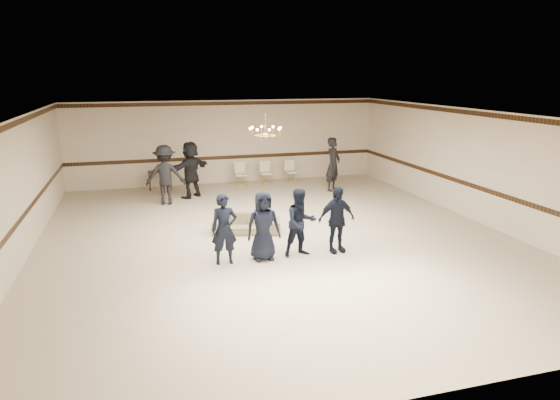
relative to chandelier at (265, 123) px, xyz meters
The scene contains 16 objects.
room 1.62m from the chandelier, 90.00° to the right, with size 12.01×14.01×3.21m.
chair_rail 6.27m from the chandelier, 90.00° to the left, with size 12.00×0.02×0.14m, color #361F10.
crown_molding 5.99m from the chandelier, 90.00° to the left, with size 12.00×0.02×0.14m, color #361F10.
chandelier is the anchor object (origin of this frame).
boy_a 3.63m from the chandelier, 122.68° to the right, with size 0.59×0.39×1.61m, color black.
boy_b 3.33m from the chandelier, 105.83° to the right, with size 0.79×0.51×1.61m, color black.
boy_c 3.26m from the chandelier, 85.73° to the right, with size 0.78×0.61×1.61m, color black.
boy_d 3.43m from the chandelier, 66.61° to the right, with size 0.94×0.39×1.61m, color black.
settee 2.73m from the chandelier, 145.15° to the right, with size 1.81×0.71×0.53m, color #7D7753.
adult_left 4.53m from the chandelier, 128.36° to the left, with size 1.26×0.73×1.95m, color black.
adult_mid 4.67m from the chandelier, 112.85° to the left, with size 1.81×0.58×1.95m, color black.
adult_right 5.28m from the chandelier, 45.69° to the left, with size 0.71×0.47×1.95m, color black.
banquet_chair_left 5.77m from the chandelier, 86.10° to the left, with size 0.43×0.43×0.89m, color beige, non-canonical shape.
banquet_chair_mid 5.92m from the chandelier, 75.45° to the left, with size 0.43×0.43×0.89m, color beige, non-canonical shape.
banquet_chair_right 6.22m from the chandelier, 65.73° to the left, with size 0.43×0.43×0.89m, color beige, non-canonical shape.
console_table 6.54m from the chandelier, 115.98° to the left, with size 0.85×0.36×0.71m, color black.
Camera 1 is at (-3.33, -11.97, 4.17)m, focal length 31.70 mm.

